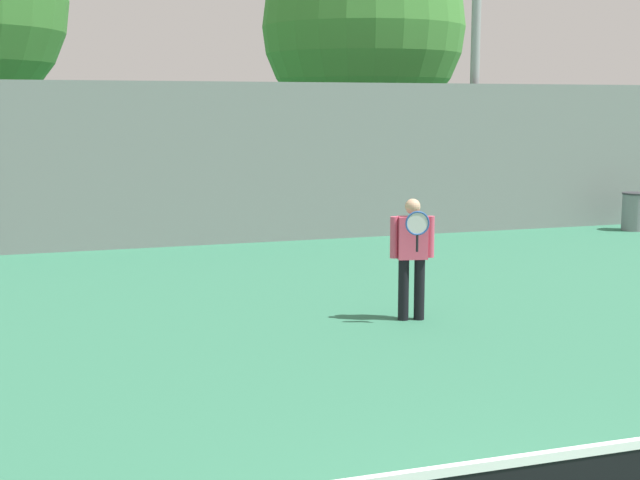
# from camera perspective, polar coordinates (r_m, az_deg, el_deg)

# --- Properties ---
(tennis_player) EXTENTS (0.58, 0.45, 1.60)m
(tennis_player) POSITION_cam_1_polar(r_m,az_deg,el_deg) (11.63, 5.92, -0.76)
(tennis_player) COLOR black
(tennis_player) RESTS_ON ground_plane
(trash_bin) EXTENTS (0.57, 0.57, 0.85)m
(trash_bin) POSITION_cam_1_polar(r_m,az_deg,el_deg) (21.29, 19.47, 1.74)
(trash_bin) COLOR gray
(trash_bin) RESTS_ON ground_plane
(back_fence) EXTENTS (31.50, 0.06, 3.26)m
(back_fence) POSITION_cam_1_polar(r_m,az_deg,el_deg) (17.92, -8.74, 4.80)
(back_fence) COLOR gray
(back_fence) RESTS_ON ground_plane
(tree_green_broad) EXTENTS (5.29, 5.29, 7.45)m
(tree_green_broad) POSITION_cam_1_polar(r_m,az_deg,el_deg) (23.95, 2.80, 13.38)
(tree_green_broad) COLOR brown
(tree_green_broad) RESTS_ON ground_plane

